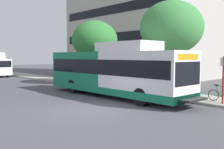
% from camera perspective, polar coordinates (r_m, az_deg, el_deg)
% --- Properties ---
extents(ground_plane, '(120.00, 120.00, 0.00)m').
position_cam_1_polar(ground_plane, '(20.34, -18.84, -3.92)').
color(ground_plane, '#4C4C51').
extents(sidewalk_curb, '(3.00, 56.00, 0.14)m').
position_cam_1_polar(sidewalk_curb, '(22.42, -0.04, -2.79)').
color(sidewalk_curb, '#A8A399').
rests_on(sidewalk_curb, ground).
extents(transit_bus, '(2.58, 12.25, 3.65)m').
position_cam_1_polar(transit_bus, '(17.55, 0.30, 0.65)').
color(transit_bus, white).
rests_on(transit_bus, ground).
extents(bus_stop_sign_pole, '(0.10, 0.36, 2.60)m').
position_cam_1_polar(bus_stop_sign_pole, '(15.34, 23.31, -0.39)').
color(bus_stop_sign_pole, red).
rests_on(bus_stop_sign_pole, sidewalk_curb).
extents(bicycle_parked, '(0.52, 1.76, 1.02)m').
position_cam_1_polar(bicycle_parked, '(16.09, 23.21, -4.09)').
color(bicycle_parked, black).
rests_on(bicycle_parked, sidewalk_curb).
extents(street_tree_near_stop, '(4.51, 4.51, 6.55)m').
position_cam_1_polar(street_tree_near_stop, '(19.26, 12.93, 9.98)').
color(street_tree_near_stop, '#4C3823').
rests_on(street_tree_near_stop, sidewalk_curb).
extents(street_tree_mid_block, '(4.43, 4.43, 6.06)m').
position_cam_1_polar(street_tree_mid_block, '(25.45, -3.82, 7.58)').
color(street_tree_mid_block, '#4C3823').
rests_on(street_tree_mid_block, sidewalk_curb).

